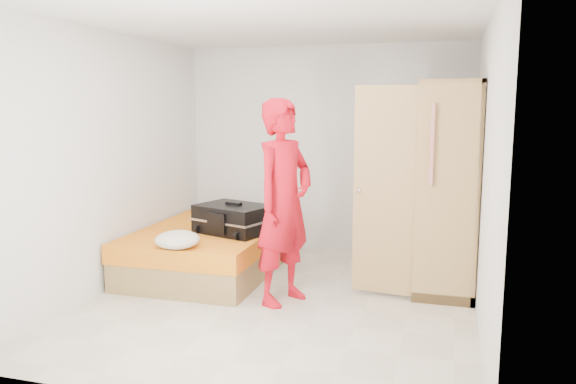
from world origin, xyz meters
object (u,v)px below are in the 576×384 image
(wardrobe, at_px, (442,192))
(suitcase, at_px, (234,219))
(bed, at_px, (210,250))
(round_cushion, at_px, (178,240))
(person, at_px, (284,202))

(wardrobe, height_order, suitcase, wardrobe)
(suitcase, bearing_deg, bed, 179.18)
(suitcase, xyz_separation_m, round_cushion, (-0.27, -0.78, -0.07))
(bed, distance_m, wardrobe, 2.61)
(bed, distance_m, person, 1.47)
(bed, height_order, suitcase, suitcase)
(person, bearing_deg, bed, 79.68)
(wardrobe, xyz_separation_m, suitcase, (-2.16, -0.27, -0.35))
(bed, bearing_deg, suitcase, -19.79)
(bed, bearing_deg, person, -33.05)
(person, relative_size, round_cushion, 4.45)
(bed, height_order, wardrobe, wardrobe)
(suitcase, bearing_deg, person, -19.14)
(wardrobe, height_order, round_cushion, wardrobe)
(wardrobe, relative_size, suitcase, 2.30)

